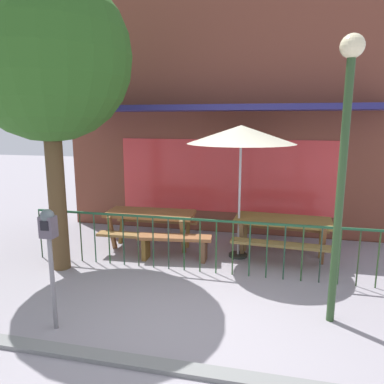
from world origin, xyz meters
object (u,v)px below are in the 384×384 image
picnic_table_left (150,220)px  picnic_table_right (282,227)px  street_lamp (345,141)px  parking_meter_near (49,238)px  patio_bench (175,242)px  street_tree (47,58)px  patio_umbrella (241,135)px

picnic_table_left → picnic_table_right: size_ratio=0.99×
street_lamp → parking_meter_near: bearing=-164.4°
picnic_table_left → picnic_table_right: 2.65m
picnic_table_left → patio_bench: bearing=-39.1°
picnic_table_left → picnic_table_right: (2.65, 0.07, 0.00)m
patio_bench → street_lamp: size_ratio=0.40×
patio_bench → street_tree: size_ratio=0.28×
picnic_table_left → street_lamp: bearing=-33.2°
patio_bench → parking_meter_near: (-0.88, -2.56, 0.86)m
picnic_table_right → street_lamp: bearing=-74.8°
parking_meter_near → street_tree: bearing=120.1°
parking_meter_near → street_tree: street_tree is taller
street_lamp → street_tree: bearing=170.1°
patio_umbrella → street_lamp: 2.49m
picnic_table_right → patio_umbrella: 1.93m
parking_meter_near → street_lamp: street_lamp is taller
parking_meter_near → street_tree: size_ratio=0.31×
patio_umbrella → patio_bench: patio_umbrella is taller
picnic_table_right → patio_umbrella: patio_umbrella is taller
picnic_table_right → street_tree: street_tree is taller
street_tree → street_lamp: street_tree is taller
picnic_table_left → patio_umbrella: (1.83, -0.09, 1.74)m
parking_meter_near → street_tree: 3.14m
patio_bench → street_tree: bearing=-156.8°
picnic_table_left → street_tree: (-1.23, -1.35, 3.01)m
parking_meter_near → patio_bench: bearing=71.0°
picnic_table_left → patio_umbrella: patio_umbrella is taller
picnic_table_left → patio_umbrella: size_ratio=0.73×
picnic_table_right → street_lamp: 2.89m
picnic_table_left → street_tree: bearing=-132.3°
patio_umbrella → parking_meter_near: size_ratio=1.61×
street_lamp → patio_umbrella: bearing=124.9°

